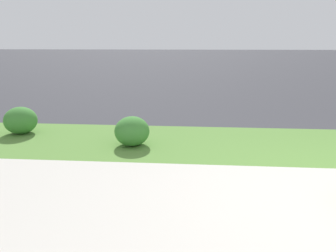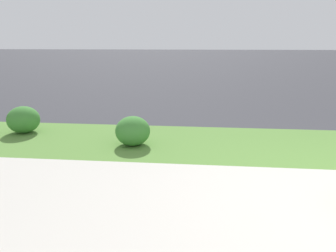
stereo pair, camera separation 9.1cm
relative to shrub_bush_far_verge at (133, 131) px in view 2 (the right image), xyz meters
name	(u,v)px [view 2 (the right image)]	position (x,y,z in m)	size (l,w,h in m)	color
grass_verge	(313,146)	(2.62, 0.21, -0.21)	(18.00, 1.87, 0.01)	#568438
shrub_bush_far_verge	(133,131)	(0.00, 0.00, 0.00)	(0.51, 0.51, 0.43)	#3D7F33
shrub_bush_near_lamp	(23,120)	(-1.94, 0.48, 0.01)	(0.52, 0.52, 0.44)	#3D7F33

